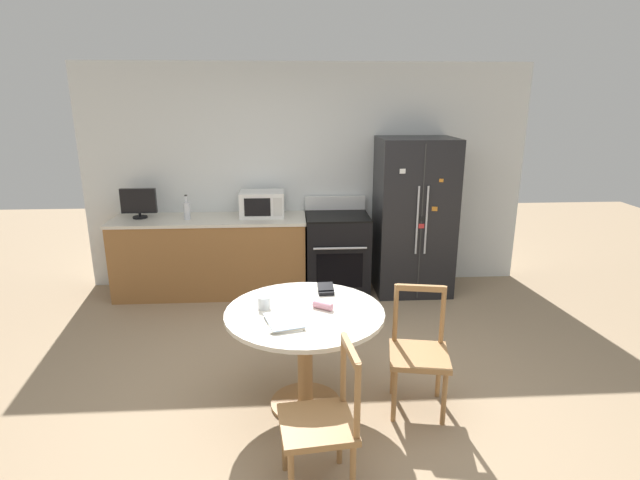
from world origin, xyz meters
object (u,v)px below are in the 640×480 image
object	(u,v)px
refrigerator	(414,217)
dining_chair_right	(419,353)
microwave	(262,204)
dining_chair_near	(322,423)
countertop_tv	(139,202)
candle_glass	(264,303)
counter_bottle	(187,210)
wallet	(326,290)
oven_range	(337,253)

from	to	relation	value
refrigerator	dining_chair_right	bearing A→B (deg)	-102.29
microwave	dining_chair_near	xyz separation A→B (m)	(0.48, -3.17, -0.61)
refrigerator	countertop_tv	xyz separation A→B (m)	(-3.11, 0.10, 0.19)
candle_glass	counter_bottle	bearing A→B (deg)	113.59
counter_bottle	dining_chair_right	world-z (taller)	counter_bottle
countertop_tv	counter_bottle	bearing A→B (deg)	-10.08
wallet	microwave	bearing A→B (deg)	106.01
oven_range	dining_chair_right	distance (m)	2.36
oven_range	wallet	xyz separation A→B (m)	(-0.27, -1.94, 0.32)
counter_bottle	wallet	size ratio (longest dim) A/B	2.08
oven_range	countertop_tv	size ratio (longest dim) A/B	2.76
microwave	candle_glass	distance (m)	2.30
dining_chair_right	candle_glass	distance (m)	1.18
oven_range	dining_chair_near	xyz separation A→B (m)	(-0.38, -3.08, -0.03)
counter_bottle	wallet	distance (m)	2.39
oven_range	wallet	distance (m)	1.98
oven_range	dining_chair_near	bearing A→B (deg)	-96.95
counter_bottle	candle_glass	bearing A→B (deg)	-66.41
dining_chair_right	candle_glass	size ratio (longest dim) A/B	9.87
refrigerator	candle_glass	xyz separation A→B (m)	(-1.61, -2.17, -0.09)
oven_range	counter_bottle	bearing A→B (deg)	-179.18
refrigerator	dining_chair_near	distance (m)	3.34
microwave	wallet	world-z (taller)	microwave
refrigerator	countertop_tv	distance (m)	3.12
microwave	dining_chair_right	size ratio (longest dim) A/B	0.55
refrigerator	wallet	size ratio (longest dim) A/B	13.36
dining_chair_right	dining_chair_near	xyz separation A→B (m)	(-0.75, -0.75, 0.00)
wallet	oven_range	bearing A→B (deg)	81.98
counter_bottle	candle_glass	xyz separation A→B (m)	(0.95, -2.17, -0.20)
countertop_tv	dining_chair_near	size ratio (longest dim) A/B	0.43
counter_bottle	candle_glass	distance (m)	2.38
candle_glass	refrigerator	bearing A→B (deg)	53.40
oven_range	countertop_tv	distance (m)	2.32
dining_chair_right	wallet	bearing A→B (deg)	-20.70
oven_range	dining_chair_right	world-z (taller)	oven_range
candle_glass	microwave	bearing A→B (deg)	92.97
countertop_tv	dining_chair_right	distance (m)	3.61
microwave	counter_bottle	world-z (taller)	microwave
dining_chair_near	countertop_tv	bearing A→B (deg)	23.97
oven_range	candle_glass	size ratio (longest dim) A/B	11.82
microwave	countertop_tv	world-z (taller)	countertop_tv
refrigerator	counter_bottle	xyz separation A→B (m)	(-2.56, 0.00, 0.11)
countertop_tv	oven_range	bearing A→B (deg)	-1.87
dining_chair_right	candle_glass	world-z (taller)	dining_chair_right
microwave	counter_bottle	xyz separation A→B (m)	(-0.83, -0.11, -0.04)
wallet	dining_chair_right	bearing A→B (deg)	-31.01
dining_chair_right	candle_glass	bearing A→B (deg)	3.58
dining_chair_near	candle_glass	size ratio (longest dim) A/B	9.87
refrigerator	oven_range	distance (m)	0.98
counter_bottle	candle_glass	size ratio (longest dim) A/B	3.04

